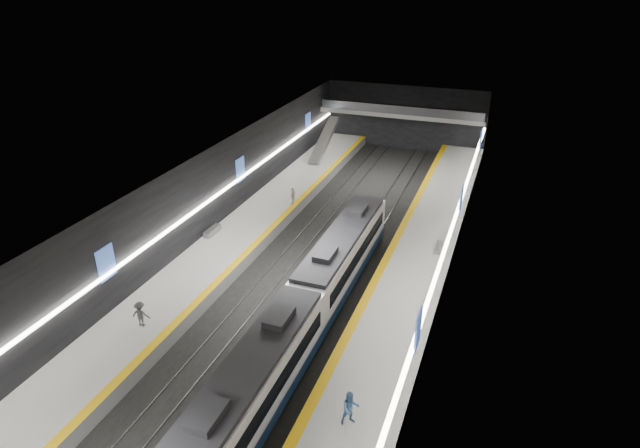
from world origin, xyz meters
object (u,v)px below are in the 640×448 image
at_px(bench_right_far, 439,247).
at_px(passenger_right_b, 350,408).
at_px(train, 305,309).
at_px(bench_left_far, 212,231).
at_px(passenger_left_a, 293,196).
at_px(passenger_left_b, 141,314).
at_px(escalator, 324,140).

relative_size(bench_right_far, passenger_right_b, 0.91).
xyz_separation_m(train, bench_left_far, (-12.00, 9.02, -0.95)).
relative_size(passenger_left_a, passenger_left_b, 0.92).
bearing_deg(passenger_left_b, escalator, -100.57).
distance_m(bench_right_far, passenger_left_a, 15.05).
distance_m(train, escalator, 32.84).
xyz_separation_m(bench_left_far, passenger_left_b, (2.40, -12.64, 0.62)).
height_order(escalator, bench_left_far, escalator).
height_order(train, escalator, escalator).
bearing_deg(bench_right_far, passenger_right_b, -97.36).
bearing_deg(bench_right_far, bench_left_far, -171.91).
bearing_deg(bench_right_far, escalator, 127.95).
relative_size(escalator, passenger_right_b, 4.20).
bearing_deg(bench_right_far, passenger_left_a, 159.67).
xyz_separation_m(bench_right_far, passenger_right_b, (-1.29, -19.43, 0.74)).
bearing_deg(passenger_left_b, bench_right_far, -145.37).
height_order(bench_right_far, passenger_right_b, passenger_right_b).
distance_m(passenger_left_a, passenger_left_b, 20.82).
xyz_separation_m(train, bench_right_far, (6.34, 12.79, -0.98)).
bearing_deg(passenger_left_b, passenger_right_b, 157.15).
bearing_deg(passenger_right_b, bench_left_far, 104.14).
height_order(train, passenger_left_b, train).
height_order(passenger_left_a, passenger_left_b, passenger_left_b).
bearing_deg(escalator, passenger_left_b, -89.34).
relative_size(train, bench_right_far, 17.32).
distance_m(train, passenger_left_b, 10.26).
relative_size(escalator, bench_left_far, 3.97).
distance_m(bench_right_far, passenger_right_b, 19.49).
bearing_deg(passenger_right_b, passenger_left_b, 135.07).
bearing_deg(bench_left_far, passenger_right_b, -41.33).
bearing_deg(bench_right_far, train, -119.91).
bearing_deg(escalator, bench_left_far, -95.14).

